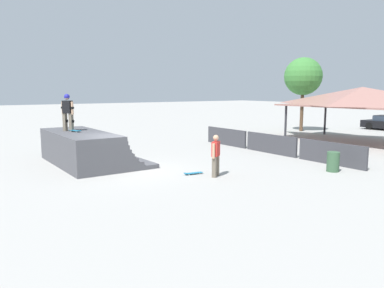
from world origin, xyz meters
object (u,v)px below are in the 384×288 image
(trash_bin, at_px, (333,162))
(skateboard_on_ground, at_px, (193,173))
(tree_far_back, at_px, (303,77))
(skateboard_on_deck, at_px, (75,131))
(skater_on_deck, at_px, (68,110))
(bystander_walking, at_px, (216,153))

(trash_bin, bearing_deg, skateboard_on_ground, -119.32)
(skateboard_on_ground, bearing_deg, tree_far_back, -145.05)
(skateboard_on_deck, xyz_separation_m, trash_bin, (7.90, 8.47, -1.16))
(skater_on_deck, relative_size, trash_bin, 2.06)
(bystander_walking, xyz_separation_m, tree_far_back, (-9.13, 16.48, 3.63))
(skateboard_on_deck, relative_size, trash_bin, 0.93)
(skater_on_deck, xyz_separation_m, skateboard_on_deck, (0.51, 0.17, -0.95))
(tree_far_back, bearing_deg, bystander_walking, -61.01)
(skater_on_deck, height_order, trash_bin, skater_on_deck)
(bystander_walking, distance_m, skateboard_on_ground, 1.32)
(bystander_walking, distance_m, trash_bin, 5.18)
(skateboard_on_deck, relative_size, skateboard_on_ground, 0.95)
(bystander_walking, xyz_separation_m, trash_bin, (2.14, 4.69, -0.51))
(bystander_walking, relative_size, skateboard_on_ground, 2.03)
(trash_bin, bearing_deg, skater_on_deck, -134.20)
(skater_on_deck, distance_m, skateboard_on_ground, 6.89)
(tree_far_back, bearing_deg, skater_on_deck, -82.03)
(skater_on_deck, bearing_deg, bystander_walking, 0.12)
(skateboard_on_ground, bearing_deg, skateboard_on_deck, -47.98)
(tree_far_back, distance_m, trash_bin, 16.82)
(skater_on_deck, bearing_deg, trash_bin, 13.70)
(skateboard_on_ground, xyz_separation_m, tree_far_back, (-8.32, 17.04, 4.51))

